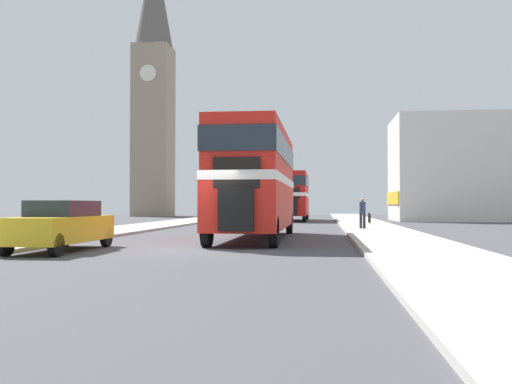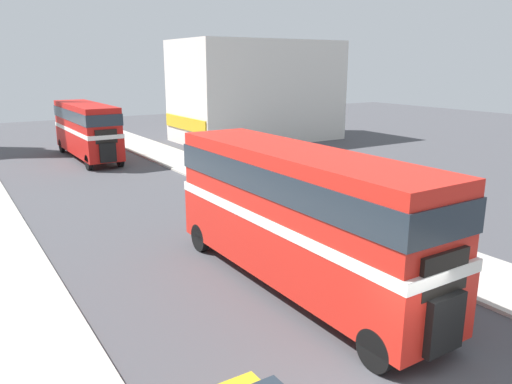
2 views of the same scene
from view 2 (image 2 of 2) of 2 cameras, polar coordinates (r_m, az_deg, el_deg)
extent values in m
cube|color=red|center=(15.60, 4.58, -6.23)|extent=(2.50, 10.74, 1.71)
cube|color=white|center=(15.27, 4.65, -2.68)|extent=(2.53, 10.79, 0.31)
cube|color=red|center=(14.98, 4.74, 1.30)|extent=(2.45, 10.53, 1.87)
cube|color=#232D38|center=(14.96, 4.75, 1.65)|extent=(2.53, 10.63, 0.84)
cube|color=black|center=(12.14, 20.79, -13.97)|extent=(1.13, 0.20, 1.37)
cube|color=black|center=(11.73, 20.72, -8.72)|extent=(1.50, 0.12, 0.99)
cylinder|color=black|center=(12.25, 13.55, -17.11)|extent=(0.28, 1.04, 1.04)
cylinder|color=black|center=(13.76, 20.22, -13.89)|extent=(0.28, 1.04, 1.04)
cylinder|color=black|center=(18.90, -6.36, -5.18)|extent=(0.28, 1.04, 1.04)
cylinder|color=black|center=(19.91, -0.61, -4.05)|extent=(0.28, 1.04, 1.04)
cube|color=red|center=(38.76, -18.68, 5.46)|extent=(2.38, 9.83, 1.56)
cube|color=white|center=(38.64, -18.79, 6.81)|extent=(2.40, 9.88, 0.28)
cube|color=red|center=(38.53, -18.91, 8.27)|extent=(2.33, 9.64, 1.70)
cube|color=#232D38|center=(38.52, -18.92, 8.39)|extent=(2.40, 9.73, 0.77)
cube|color=black|center=(33.98, -16.56, 4.31)|extent=(1.07, 0.20, 1.25)
cube|color=black|center=(33.95, -16.76, 6.09)|extent=(1.43, 0.12, 0.91)
cylinder|color=black|center=(34.72, -18.57, 3.23)|extent=(0.28, 1.04, 1.04)
cylinder|color=black|center=(35.26, -15.28, 3.64)|extent=(0.28, 1.04, 1.04)
cylinder|color=black|center=(42.49, -21.31, 4.94)|extent=(0.28, 1.04, 1.04)
cylinder|color=black|center=(42.94, -18.57, 5.26)|extent=(0.28, 1.04, 1.04)
cylinder|color=#282833|center=(24.65, 2.23, -0.41)|extent=(0.15, 0.15, 0.80)
cylinder|color=#282833|center=(24.75, 2.58, -0.35)|extent=(0.15, 0.15, 0.80)
cylinder|color=navy|center=(24.53, 2.42, 1.23)|extent=(0.33, 0.33, 0.63)
sphere|color=tan|center=(24.43, 2.43, 2.20)|extent=(0.22, 0.22, 0.22)
torus|color=black|center=(31.32, -3.80, 2.72)|extent=(0.05, 0.71, 0.71)
torus|color=black|center=(32.22, -4.71, 3.03)|extent=(0.05, 0.71, 0.71)
cylinder|color=black|center=(31.74, -4.27, 3.14)|extent=(0.04, 1.06, 0.34)
cylinder|color=black|center=(32.05, -4.59, 3.36)|extent=(0.04, 0.04, 0.43)
cube|color=silver|center=(46.10, 0.09, 11.46)|extent=(14.29, 8.17, 8.82)
cube|color=gold|center=(42.86, -8.12, 7.77)|extent=(0.12, 7.76, 1.06)
camera|label=1|loc=(17.17, 97.22, -20.91)|focal=40.00mm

